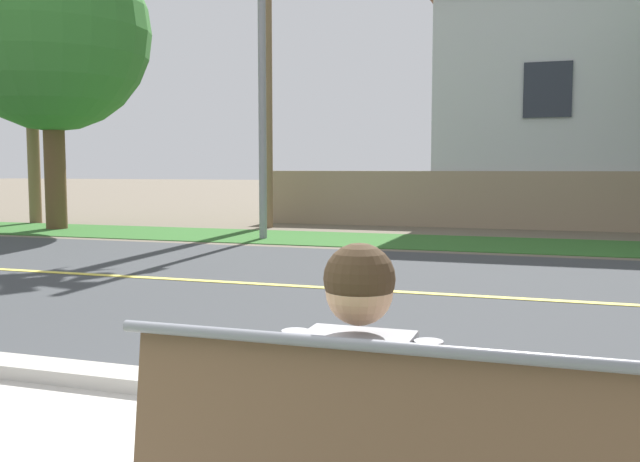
{
  "coord_description": "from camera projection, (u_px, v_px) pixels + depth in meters",
  "views": [
    {
      "loc": [
        1.81,
        -1.62,
        1.48
      ],
      "look_at": [
        0.13,
        3.44,
        1.0
      ],
      "focal_mm": 39.37,
      "sensor_mm": 36.0,
      "label": 1
    }
  ],
  "objects": [
    {
      "name": "seated_person_grey",
      "position": [
        366.0,
        415.0,
        2.29
      ],
      "size": [
        0.52,
        0.68,
        1.25
      ],
      "color": "black",
      "rests_on": "ground_plane"
    },
    {
      "name": "streetlamp",
      "position": [
        266.0,
        44.0,
        14.47
      ],
      "size": [
        0.24,
        2.1,
        7.04
      ],
      "color": "gray",
      "rests_on": "ground_plane"
    },
    {
      "name": "shade_tree_far_left",
      "position": [
        53.0,
        16.0,
        16.4
      ],
      "size": [
        4.69,
        4.69,
        7.73
      ],
      "color": "brown",
      "rests_on": "ground_plane"
    },
    {
      "name": "ground_plane",
      "position": [
        414.0,
        274.0,
        9.79
      ],
      "size": [
        140.0,
        140.0,
        0.0
      ],
      "primitive_type": "plane",
      "color": "#665B4C"
    },
    {
      "name": "garden_wall",
      "position": [
        516.0,
        200.0,
        16.98
      ],
      "size": [
        13.0,
        0.36,
        1.4
      ],
      "primitive_type": "cube",
      "color": "gray",
      "rests_on": "ground_plane"
    },
    {
      "name": "curb_edge",
      "position": [
        247.0,
        393.0,
        4.45
      ],
      "size": [
        44.0,
        0.3,
        0.11
      ],
      "primitive_type": "cube",
      "color": "#ADA89E",
      "rests_on": "ground_plane"
    },
    {
      "name": "far_verge_grass",
      "position": [
        455.0,
        243.0,
        13.8
      ],
      "size": [
        48.0,
        2.8,
        0.02
      ],
      "primitive_type": "cube",
      "color": "#2D6026",
      "rests_on": "ground_plane"
    },
    {
      "name": "house_across_street",
      "position": [
        636.0,
        98.0,
        18.86
      ],
      "size": [
        10.75,
        6.91,
        6.63
      ],
      "color": "#B7BCC1",
      "rests_on": "ground_plane"
    },
    {
      "name": "street_asphalt",
      "position": [
        390.0,
        292.0,
        8.38
      ],
      "size": [
        52.0,
        8.0,
        0.01
      ],
      "primitive_type": "cube",
      "color": "#383A3D",
      "rests_on": "ground_plane"
    },
    {
      "name": "road_centre_line",
      "position": [
        390.0,
        291.0,
        8.38
      ],
      "size": [
        48.0,
        0.14,
        0.01
      ],
      "primitive_type": "cube",
      "color": "#E0CC4C",
      "rests_on": "ground_plane"
    }
  ]
}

